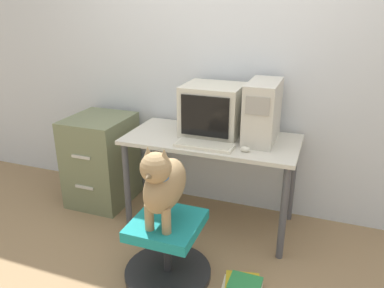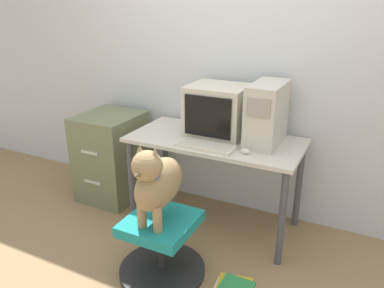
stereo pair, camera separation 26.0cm
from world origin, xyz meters
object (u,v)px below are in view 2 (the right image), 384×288
object	(u,v)px
pc_tower	(267,114)
filing_cabinet	(112,156)
dog	(157,181)
keyboard	(205,146)
book_stack_floor	(235,288)
office_chair	(162,247)
crt_monitor	(218,110)

from	to	relation	value
pc_tower	filing_cabinet	world-z (taller)	pc_tower
dog	keyboard	bearing A→B (deg)	81.86
dog	filing_cabinet	bearing A→B (deg)	141.38
keyboard	book_stack_floor	size ratio (longest dim) A/B	1.56
pc_tower	book_stack_floor	size ratio (longest dim) A/B	1.69
keyboard	dog	bearing A→B (deg)	-98.14
filing_cabinet	book_stack_floor	size ratio (longest dim) A/B	2.95
pc_tower	office_chair	size ratio (longest dim) A/B	0.78
pc_tower	dog	xyz separation A→B (m)	(-0.43, -0.83, -0.27)
dog	book_stack_floor	size ratio (longest dim) A/B	2.01
office_chair	filing_cabinet	distance (m)	1.24
keyboard	office_chair	bearing A→B (deg)	-98.60
pc_tower	office_chair	xyz separation A→B (m)	(-0.43, -0.80, -0.77)
keyboard	filing_cabinet	xyz separation A→B (m)	(-1.05, 0.23, -0.37)
crt_monitor	pc_tower	size ratio (longest dim) A/B	0.98
crt_monitor	filing_cabinet	size ratio (longest dim) A/B	0.56
crt_monitor	keyboard	bearing A→B (deg)	-83.15
crt_monitor	dog	distance (m)	0.88
pc_tower	keyboard	distance (m)	0.50
dog	filing_cabinet	distance (m)	1.28
pc_tower	filing_cabinet	size ratio (longest dim) A/B	0.57
keyboard	dog	size ratio (longest dim) A/B	0.78
crt_monitor	office_chair	bearing A→B (deg)	-92.85
keyboard	book_stack_floor	distance (m)	0.97
keyboard	office_chair	size ratio (longest dim) A/B	0.73
keyboard	dog	world-z (taller)	dog
office_chair	pc_tower	bearing A→B (deg)	61.75
book_stack_floor	dog	bearing A→B (deg)	-171.25
pc_tower	filing_cabinet	xyz separation A→B (m)	(-1.40, -0.06, -0.58)
dog	pc_tower	bearing A→B (deg)	62.62
pc_tower	office_chair	distance (m)	1.19
book_stack_floor	filing_cabinet	bearing A→B (deg)	154.71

